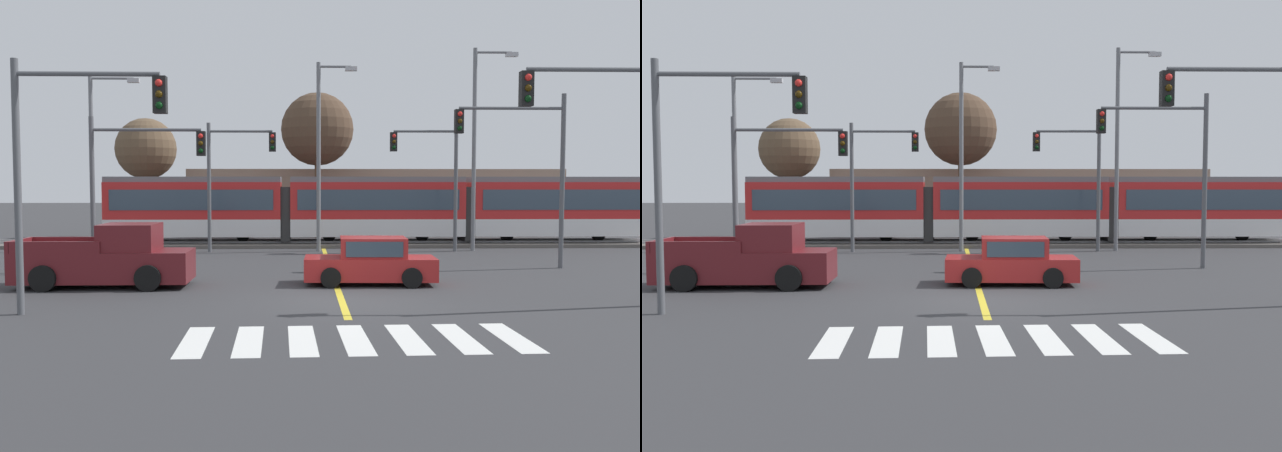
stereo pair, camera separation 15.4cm
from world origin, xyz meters
The scene contains 27 objects.
ground_plane centered at (0.00, 0.00, 0.00)m, with size 200.00×200.00×0.00m, color #333335.
track_bed centered at (0.00, 17.17, 0.09)m, with size 120.00×4.00×0.18m, color #56514C.
rail_near centered at (0.00, 16.45, 0.23)m, with size 120.00×0.08×0.10m, color #939399.
rail_far centered at (0.00, 17.89, 0.23)m, with size 120.00×0.08×0.10m, color #939399.
light_rail_tram centered at (2.83, 17.17, 2.05)m, with size 28.00×2.64×3.43m.
crosswalk_stripe_0 centered at (-3.30, -4.76, 0.00)m, with size 0.56×2.80×0.01m, color silver.
crosswalk_stripe_1 centered at (-2.20, -4.73, 0.00)m, with size 0.56×2.80×0.01m, color silver.
crosswalk_stripe_2 centered at (-1.10, -4.69, 0.00)m, with size 0.56×2.80×0.01m, color silver.
crosswalk_stripe_3 centered at (0.00, -4.66, 0.00)m, with size 0.56×2.80×0.01m, color silver.
crosswalk_stripe_4 centered at (1.10, -4.62, 0.00)m, with size 0.56×2.80×0.01m, color silver.
crosswalk_stripe_5 centered at (2.20, -4.59, 0.00)m, with size 0.56×2.80×0.01m, color silver.
crosswalk_stripe_6 centered at (3.30, -4.55, 0.00)m, with size 0.56×2.80×0.01m, color silver.
lane_centre_line centered at (0.00, 6.26, 0.00)m, with size 0.20×17.83×0.01m, color gold.
sedan_crossing centered at (1.11, 3.14, 0.70)m, with size 4.27×2.05×1.52m.
pickup_truck centered at (-7.17, 2.84, 0.84)m, with size 5.40×2.25×1.98m.
traffic_light_mid_left centered at (-7.30, 6.60, 3.79)m, with size 4.25×0.38×5.69m.
traffic_light_far_right centered at (5.22, 13.71, 4.02)m, with size 3.25×0.38×6.07m.
traffic_light_far_left centered at (-4.41, 13.66, 4.02)m, with size 3.25×0.38×6.11m.
traffic_light_mid_right centered at (7.49, 7.09, 4.36)m, with size 4.25×0.38×6.65m.
traffic_light_near_left centered at (-6.83, -1.74, 4.16)m, with size 3.75×0.38×6.26m.
traffic_light_near_right centered at (7.03, -1.00, 4.37)m, with size 3.75×0.38×6.69m.
street_lamp_west centered at (-10.91, 14.32, 4.84)m, with size 2.43×0.28×8.46m.
street_lamp_centre centered at (-0.12, 13.97, 5.05)m, with size 1.93×0.28×9.00m.
street_lamp_east centered at (7.39, 14.00, 5.44)m, with size 2.14×0.28×9.72m.
bare_tree_far_west centered at (-10.50, 22.88, 5.34)m, with size 3.68×3.68×7.21m.
bare_tree_west centered at (-0.14, 22.17, 6.48)m, with size 4.35×4.35×8.68m.
building_backdrop_far centered at (3.70, 27.10, 2.09)m, with size 24.05×6.00×4.19m, color gray.
Camera 2 is at (-0.96, -18.51, 3.22)m, focal length 38.00 mm.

